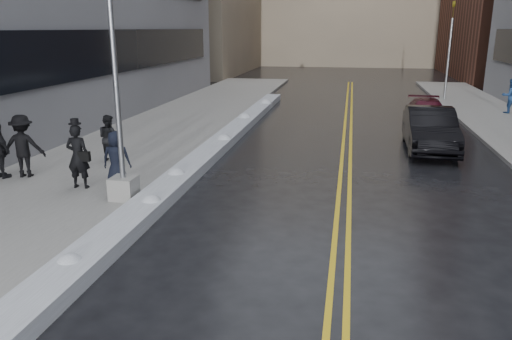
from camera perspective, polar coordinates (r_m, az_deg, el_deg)
The scene contains 14 objects.
ground at distance 11.12m, azimuth -3.46°, elevation -8.39°, with size 160.00×160.00×0.00m, color black.
sidewalk_west at distance 21.94m, azimuth -11.77°, elevation 3.77°, with size 5.50×50.00×0.15m, color gray.
lane_line_left at distance 20.33m, azimuth 9.91°, elevation 2.71°, with size 0.12×50.00×0.01m, color gold.
lane_line_right at distance 20.33m, azimuth 10.76°, elevation 2.67°, with size 0.12×50.00×0.01m, color gold.
snow_ridge at distance 19.01m, azimuth -4.81°, elevation 2.49°, with size 0.90×30.00×0.34m, color silver.
lamppost at distance 13.33m, azimuth -15.49°, elevation 6.56°, with size 0.65×0.65×7.62m.
traffic_signal at distance 34.36m, azimuth 21.24°, elevation 12.94°, with size 0.16×0.20×6.00m.
pedestrian_fedora at distance 14.97m, azimuth -19.67°, elevation 1.47°, with size 0.67×0.44×1.85m, color black.
pedestrian_b at distance 17.83m, azimuth -16.45°, elevation 3.55°, with size 0.77×0.60×1.59m, color black.
pedestrian_c at distance 14.85m, azimuth -15.67°, elevation 1.25°, with size 0.79×0.52×1.62m, color black.
pedestrian_e at distance 16.76m, azimuth -25.07°, elevation 2.50°, with size 1.24×0.71×1.92m, color black.
pedestrian_east at distance 30.19m, azimuth 27.05°, elevation 7.56°, with size 0.90×0.70×1.84m, color navy.
car_black at distance 20.35m, azimuth 19.26°, elevation 4.40°, with size 1.72×4.94×1.63m, color black.
car_maroon at distance 25.32m, azimuth 18.97°, elevation 6.15°, with size 1.80×4.43×1.29m, color #3C0916.
Camera 1 is at (2.52, -9.81, 4.57)m, focal length 35.00 mm.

